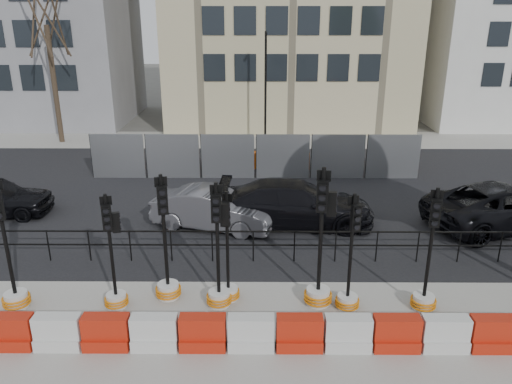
{
  "coord_description": "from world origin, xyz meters",
  "views": [
    {
      "loc": [
        0.17,
        -11.93,
        6.97
      ],
      "look_at": [
        0.07,
        3.0,
        1.54
      ],
      "focal_mm": 35.0,
      "sensor_mm": 36.0,
      "label": 1
    }
  ],
  "objects_px": {
    "traffic_signal_h": "(425,286)",
    "car_c": "(296,204)",
    "traffic_signal_a": "(13,283)",
    "traffic_signal_d": "(219,278)"
  },
  "relations": [
    {
      "from": "traffic_signal_a",
      "to": "car_c",
      "type": "xyz_separation_m",
      "value": [
        7.31,
        5.23,
        0.07
      ]
    },
    {
      "from": "traffic_signal_d",
      "to": "traffic_signal_h",
      "type": "distance_m",
      "value": 5.05
    },
    {
      "from": "traffic_signal_h",
      "to": "car_c",
      "type": "height_order",
      "value": "traffic_signal_h"
    },
    {
      "from": "traffic_signal_a",
      "to": "traffic_signal_d",
      "type": "xyz_separation_m",
      "value": [
        5.05,
        0.12,
        0.08
      ]
    },
    {
      "from": "traffic_signal_a",
      "to": "car_c",
      "type": "relative_size",
      "value": 0.63
    },
    {
      "from": "traffic_signal_a",
      "to": "traffic_signal_d",
      "type": "relative_size",
      "value": 1.04
    },
    {
      "from": "car_c",
      "to": "traffic_signal_h",
      "type": "bearing_deg",
      "value": -148.94
    },
    {
      "from": "traffic_signal_a",
      "to": "traffic_signal_d",
      "type": "height_order",
      "value": "traffic_signal_a"
    },
    {
      "from": "traffic_signal_h",
      "to": "traffic_signal_a",
      "type": "bearing_deg",
      "value": -165.39
    },
    {
      "from": "traffic_signal_a",
      "to": "traffic_signal_d",
      "type": "distance_m",
      "value": 5.05
    }
  ]
}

